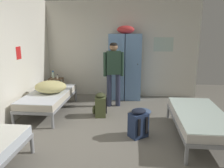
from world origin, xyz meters
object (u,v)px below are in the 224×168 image
lotion_bottle (58,77)px  shelf_unit (56,86)px  person_traveler (114,69)px  bed_right (200,118)px  locker_bank (125,65)px  water_bottle (53,75)px  clothes_pile_denim (141,111)px  backpack_navy (138,123)px  bedding_heap (51,87)px  backpack_olive (100,105)px  bed_left_rear (49,97)px

lotion_bottle → shelf_unit: bearing=150.3°
person_traveler → bed_right: bearing=-43.3°
locker_bank → water_bottle: size_ratio=9.46×
shelf_unit → person_traveler: 1.99m
clothes_pile_denim → backpack_navy: bearing=-95.0°
bed_right → locker_bank: bearing=121.9°
water_bottle → backpack_navy: (2.46, -2.37, -0.41)m
bed_right → clothes_pile_denim: (-1.02, 1.13, -0.33)m
water_bottle → bedding_heap: bearing=-72.6°
person_traveler → water_bottle: size_ratio=7.53×
backpack_olive → lotion_bottle: bearing=137.1°
bedding_heap → water_bottle: size_ratio=3.44×
shelf_unit → backpack_olive: shelf_unit is taller
person_traveler → backpack_olive: person_traveler is taller
locker_bank → person_traveler: 0.78m
locker_bank → lotion_bottle: size_ratio=15.81×
shelf_unit → clothes_pile_denim: 2.75m
water_bottle → backpack_navy: bearing=-43.9°
water_bottle → clothes_pile_denim: size_ratio=0.47×
shelf_unit → lotion_bottle: lotion_bottle is taller
bed_right → clothes_pile_denim: 1.55m
backpack_olive → bedding_heap: bearing=173.1°
shelf_unit → backpack_navy: size_ratio=1.04×
locker_bank → shelf_unit: locker_bank is taller
shelf_unit → bed_right: (3.50, -2.28, 0.04)m
backpack_navy → backpack_olive: size_ratio=1.00×
person_traveler → water_bottle: 2.00m
bed_right → backpack_olive: (-1.98, 0.89, -0.12)m
bed_left_rear → lotion_bottle: (-0.18, 1.21, 0.25)m
shelf_unit → bed_right: size_ratio=0.30×
lotion_bottle → backpack_olive: bearing=-42.9°
bed_right → backpack_olive: size_ratio=3.45×
bed_left_rear → bed_right: (3.25, -1.03, 0.00)m
backpack_navy → bedding_heap: bearing=151.9°
bedding_heap → person_traveler: person_traveler is taller
backpack_navy → backpack_olive: bearing=131.8°
bed_left_rear → lotion_bottle: size_ratio=14.51×
bed_left_rear → bedding_heap: bearing=4.9°
shelf_unit → backpack_navy: shelf_unit is taller
backpack_navy → lotion_bottle: bearing=135.0°
clothes_pile_denim → bed_right: bearing=-48.0°
water_bottle → backpack_olive: bearing=-41.3°
bed_left_rear → clothes_pile_denim: bed_left_rear is taller
bed_right → water_bottle: 4.27m
bed_right → backpack_olive: bearing=155.8°
shelf_unit → bed_left_rear: 1.28m
locker_bank → water_bottle: (-2.11, -0.06, -0.30)m
person_traveler → bedding_heap: bearing=-157.8°
clothes_pile_denim → bedding_heap: bearing=-177.5°
water_bottle → lotion_bottle: bearing=-21.8°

